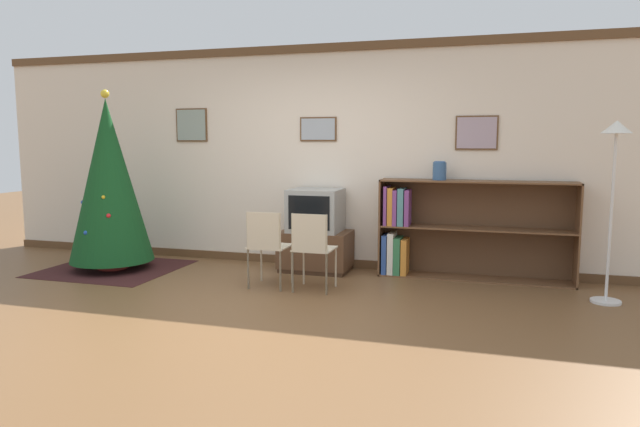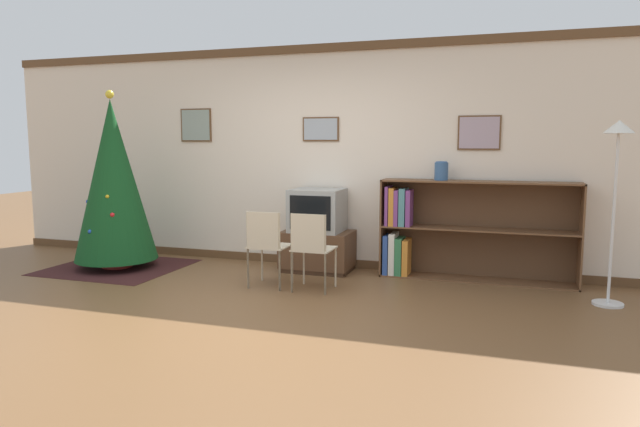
% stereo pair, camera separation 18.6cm
% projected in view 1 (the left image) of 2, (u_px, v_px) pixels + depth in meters
% --- Properties ---
extents(ground_plane, '(24.00, 24.00, 0.00)m').
position_uv_depth(ground_plane, '(251.00, 314.00, 5.12)').
color(ground_plane, brown).
extents(wall_back, '(9.11, 0.11, 2.70)m').
position_uv_depth(wall_back, '(320.00, 157.00, 7.01)').
color(wall_back, silver).
rests_on(wall_back, ground_plane).
extents(area_rug, '(1.55, 1.43, 0.01)m').
position_uv_depth(area_rug, '(113.00, 268.00, 6.94)').
color(area_rug, '#381919').
rests_on(area_rug, ground_plane).
extents(christmas_tree, '(0.98, 0.98, 2.14)m').
position_uv_depth(christmas_tree, '(109.00, 181.00, 6.80)').
color(christmas_tree, maroon).
rests_on(christmas_tree, area_rug).
extents(tv_console, '(0.82, 0.54, 0.48)m').
position_uv_depth(tv_console, '(316.00, 251.00, 6.82)').
color(tv_console, '#412A1A').
rests_on(tv_console, ground_plane).
extents(television, '(0.60, 0.53, 0.50)m').
position_uv_depth(television, '(316.00, 210.00, 6.75)').
color(television, '#9E9E99').
rests_on(television, tv_console).
extents(folding_chair_left, '(0.40, 0.40, 0.82)m').
position_uv_depth(folding_chair_left, '(267.00, 244.00, 5.97)').
color(folding_chair_left, beige).
rests_on(folding_chair_left, ground_plane).
extents(folding_chair_right, '(0.40, 0.40, 0.82)m').
position_uv_depth(folding_chair_right, '(312.00, 246.00, 5.83)').
color(folding_chair_right, beige).
rests_on(folding_chair_right, ground_plane).
extents(bookshelf, '(2.13, 0.36, 1.11)m').
position_uv_depth(bookshelf, '(441.00, 230.00, 6.48)').
color(bookshelf, brown).
rests_on(bookshelf, ground_plane).
extents(vase, '(0.15, 0.15, 0.21)m').
position_uv_depth(vase, '(440.00, 170.00, 6.38)').
color(vase, '#335684').
rests_on(vase, bookshelf).
extents(standing_lamp, '(0.28, 0.28, 1.73)m').
position_uv_depth(standing_lamp, '(614.00, 164.00, 5.32)').
color(standing_lamp, silver).
rests_on(standing_lamp, ground_plane).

